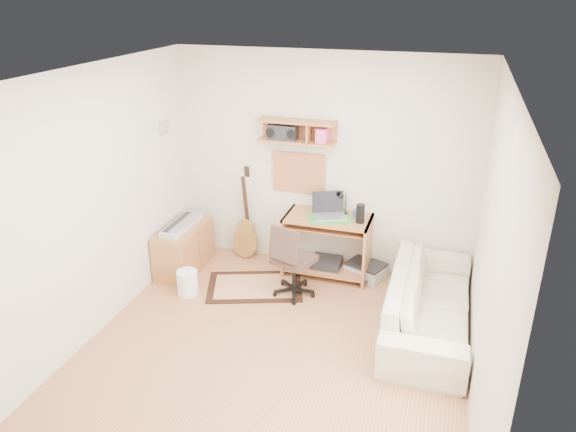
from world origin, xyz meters
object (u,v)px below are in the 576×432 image
(desk, at_px, (327,246))
(sofa, at_px, (430,294))
(printer, at_px, (366,270))
(task_chair, at_px, (294,259))
(cabinet, at_px, (184,248))

(desk, height_order, sofa, sofa)
(printer, relative_size, sofa, 0.22)
(task_chair, relative_size, sofa, 0.44)
(desk, bearing_deg, printer, 9.02)
(task_chair, distance_m, printer, 1.03)
(desk, xyz_separation_m, sofa, (1.25, -0.80, 0.02))
(desk, xyz_separation_m, printer, (0.47, 0.08, -0.29))
(printer, distance_m, sofa, 1.21)
(cabinet, xyz_separation_m, sofa, (2.96, -0.43, 0.12))
(cabinet, height_order, sofa, sofa)
(desk, relative_size, sofa, 0.50)
(cabinet, bearing_deg, printer, 11.53)
(task_chair, relative_size, printer, 1.99)
(cabinet, bearing_deg, task_chair, -7.86)
(printer, xyz_separation_m, sofa, (0.78, -0.87, 0.31))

